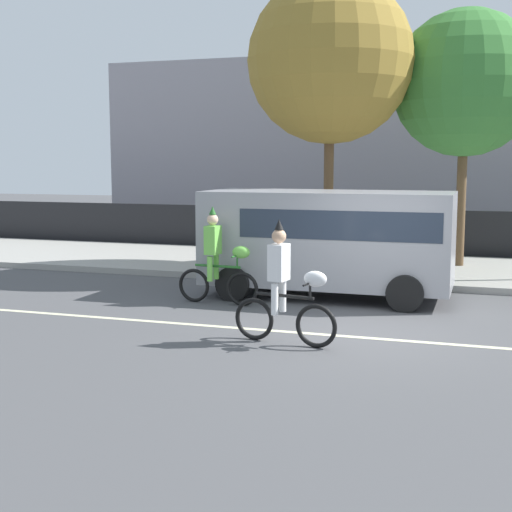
# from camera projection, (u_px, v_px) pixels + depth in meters

# --- Properties ---
(ground_plane) EXTENTS (80.00, 80.00, 0.00)m
(ground_plane) POSITION_uv_depth(u_px,v_px,m) (365.00, 330.00, 11.81)
(ground_plane) COLOR #4C4C4F
(road_centre_line) EXTENTS (36.00, 0.14, 0.01)m
(road_centre_line) POSITION_uv_depth(u_px,v_px,m) (360.00, 337.00, 11.34)
(road_centre_line) COLOR beige
(road_centre_line) RESTS_ON ground
(sidewalk_curb) EXTENTS (60.00, 5.00, 0.15)m
(sidewalk_curb) POSITION_uv_depth(u_px,v_px,m) (408.00, 270.00, 17.93)
(sidewalk_curb) COLOR #9E9B93
(sidewalk_curb) RESTS_ON ground
(fence_line) EXTENTS (40.00, 0.08, 1.40)m
(fence_line) POSITION_uv_depth(u_px,v_px,m) (419.00, 234.00, 20.57)
(fence_line) COLOR black
(fence_line) RESTS_ON ground
(building_backdrop) EXTENTS (28.00, 8.00, 6.60)m
(building_backdrop) POSITION_uv_depth(u_px,v_px,m) (479.00, 148.00, 27.90)
(building_backdrop) COLOR #99939E
(building_backdrop) RESTS_ON ground
(parade_cyclist_lime) EXTENTS (1.72, 0.50, 1.92)m
(parade_cyclist_lime) POSITION_uv_depth(u_px,v_px,m) (218.00, 262.00, 13.89)
(parade_cyclist_lime) COLOR black
(parade_cyclist_lime) RESTS_ON ground
(parade_cyclist_zebra) EXTENTS (1.71, 0.53, 1.92)m
(parade_cyclist_zebra) POSITION_uv_depth(u_px,v_px,m) (285.00, 290.00, 10.84)
(parade_cyclist_zebra) COLOR black
(parade_cyclist_zebra) RESTS_ON ground
(parked_van_grey) EXTENTS (5.00, 2.22, 2.18)m
(parked_van_grey) POSITION_uv_depth(u_px,v_px,m) (331.00, 236.00, 14.54)
(parked_van_grey) COLOR #99999E
(parked_van_grey) RESTS_ON ground
(street_tree_near_lamp) EXTENTS (4.01, 4.01, 7.05)m
(street_tree_near_lamp) POSITION_uv_depth(u_px,v_px,m) (330.00, 61.00, 17.11)
(street_tree_near_lamp) COLOR brown
(street_tree_near_lamp) RESTS_ON sidewalk_curb
(street_tree_far_corner) EXTENTS (3.61, 3.61, 6.34)m
(street_tree_far_corner) POSITION_uv_depth(u_px,v_px,m) (465.00, 84.00, 17.56)
(street_tree_far_corner) COLOR brown
(street_tree_far_corner) RESTS_ON sidewalk_curb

